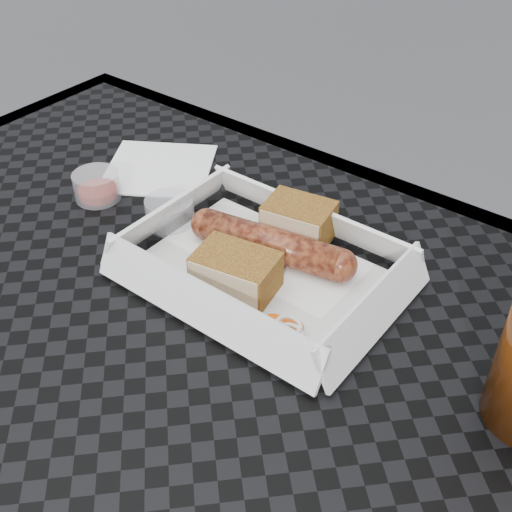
% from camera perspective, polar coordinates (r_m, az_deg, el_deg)
% --- Properties ---
extents(patio_table, '(0.80, 0.80, 0.74)m').
position_cam_1_polar(patio_table, '(0.62, -15.17, -12.12)').
color(patio_table, black).
rests_on(patio_table, ground).
extents(food_tray, '(0.22, 0.15, 0.00)m').
position_cam_1_polar(food_tray, '(0.60, 0.58, -1.62)').
color(food_tray, white).
rests_on(food_tray, patio_table).
extents(bratwurst, '(0.17, 0.06, 0.03)m').
position_cam_1_polar(bratwurst, '(0.61, 1.32, 1.08)').
color(bratwurst, brown).
rests_on(bratwurst, food_tray).
extents(bread_near, '(0.07, 0.06, 0.04)m').
position_cam_1_polar(bread_near, '(0.63, 3.81, 3.07)').
color(bread_near, olive).
rests_on(bread_near, food_tray).
extents(bread_far, '(0.08, 0.06, 0.04)m').
position_cam_1_polar(bread_far, '(0.57, -1.78, -1.42)').
color(bread_far, olive).
rests_on(bread_far, food_tray).
extents(veg_garnish, '(0.03, 0.03, 0.00)m').
position_cam_1_polar(veg_garnish, '(0.54, 2.68, -7.05)').
color(veg_garnish, '#E54F09').
rests_on(veg_garnish, food_tray).
extents(napkin, '(0.17, 0.17, 0.00)m').
position_cam_1_polar(napkin, '(0.77, -8.60, 7.72)').
color(napkin, white).
rests_on(napkin, patio_table).
extents(condiment_cup_sauce, '(0.05, 0.05, 0.03)m').
position_cam_1_polar(condiment_cup_sauce, '(0.72, -13.97, 6.07)').
color(condiment_cup_sauce, maroon).
rests_on(condiment_cup_sauce, patio_table).
extents(condiment_cup_empty, '(0.05, 0.05, 0.03)m').
position_cam_1_polar(condiment_cup_empty, '(0.66, -7.66, 3.87)').
color(condiment_cup_empty, silver).
rests_on(condiment_cup_empty, patio_table).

